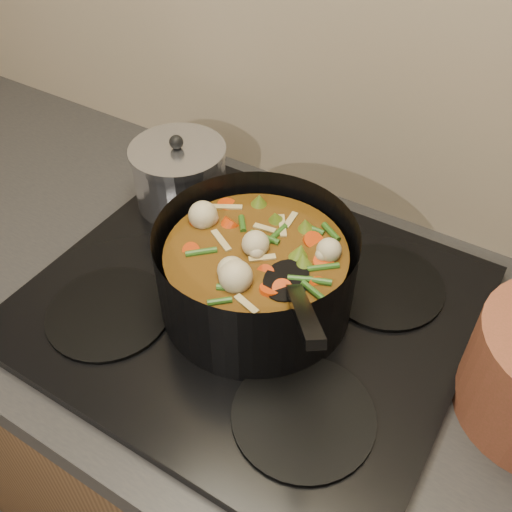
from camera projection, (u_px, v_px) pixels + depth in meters
The scene contains 4 objects.
counter at pixel (251, 453), 1.18m from camera, with size 2.64×0.64×0.91m.
stovetop at pixel (250, 304), 0.85m from camera, with size 0.62×0.54×0.03m.
stockpot at pixel (256, 272), 0.80m from camera, with size 0.36×0.36×0.20m.
saucepan at pixel (180, 175), 0.98m from camera, with size 0.16×0.16×0.13m.
Camera 1 is at (0.30, 1.45, 1.56)m, focal length 40.00 mm.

